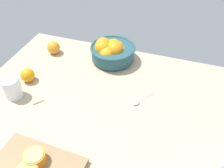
{
  "coord_description": "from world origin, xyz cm",
  "views": [
    {
      "loc": [
        22.05,
        -64.83,
        73.85
      ],
      "look_at": [
        -0.85,
        3.7,
        8.86
      ],
      "focal_mm": 38.21,
      "sensor_mm": 36.0,
      "label": 1
    }
  ],
  "objects_px": {
    "spoon": "(142,100)",
    "loose_orange_0": "(54,48)",
    "fruit_bowl": "(112,51)",
    "orange_half_1": "(35,157)",
    "loose_orange_1": "(28,75)",
    "juice_glass": "(13,89)",
    "cutting_board": "(36,168)"
  },
  "relations": [
    {
      "from": "loose_orange_0",
      "to": "spoon",
      "type": "height_order",
      "value": "loose_orange_0"
    },
    {
      "from": "loose_orange_0",
      "to": "loose_orange_1",
      "type": "xyz_separation_m",
      "value": [
        -0.0,
        -0.24,
        -0.0
      ]
    },
    {
      "from": "juice_glass",
      "to": "cutting_board",
      "type": "distance_m",
      "value": 0.39
    },
    {
      "from": "loose_orange_0",
      "to": "loose_orange_1",
      "type": "distance_m",
      "value": 0.24
    },
    {
      "from": "orange_half_1",
      "to": "spoon",
      "type": "distance_m",
      "value": 0.48
    },
    {
      "from": "juice_glass",
      "to": "orange_half_1",
      "type": "height_order",
      "value": "juice_glass"
    },
    {
      "from": "fruit_bowl",
      "to": "juice_glass",
      "type": "height_order",
      "value": "fruit_bowl"
    },
    {
      "from": "fruit_bowl",
      "to": "spoon",
      "type": "distance_m",
      "value": 0.33
    },
    {
      "from": "juice_glass",
      "to": "loose_orange_1",
      "type": "relative_size",
      "value": 1.46
    },
    {
      "from": "fruit_bowl",
      "to": "spoon",
      "type": "bearing_deg",
      "value": -47.99
    },
    {
      "from": "fruit_bowl",
      "to": "spoon",
      "type": "relative_size",
      "value": 1.73
    },
    {
      "from": "fruit_bowl",
      "to": "orange_half_1",
      "type": "bearing_deg",
      "value": -94.32
    },
    {
      "from": "cutting_board",
      "to": "orange_half_1",
      "type": "xyz_separation_m",
      "value": [
        -0.01,
        0.02,
        0.03
      ]
    },
    {
      "from": "cutting_board",
      "to": "spoon",
      "type": "height_order",
      "value": "cutting_board"
    },
    {
      "from": "cutting_board",
      "to": "loose_orange_1",
      "type": "relative_size",
      "value": 4.62
    },
    {
      "from": "orange_half_1",
      "to": "loose_orange_0",
      "type": "relative_size",
      "value": 1.08
    },
    {
      "from": "fruit_bowl",
      "to": "spoon",
      "type": "height_order",
      "value": "fruit_bowl"
    },
    {
      "from": "fruit_bowl",
      "to": "loose_orange_1",
      "type": "distance_m",
      "value": 0.42
    },
    {
      "from": "fruit_bowl",
      "to": "cutting_board",
      "type": "bearing_deg",
      "value": -93.27
    },
    {
      "from": "orange_half_1",
      "to": "spoon",
      "type": "relative_size",
      "value": 0.55
    },
    {
      "from": "loose_orange_0",
      "to": "loose_orange_1",
      "type": "bearing_deg",
      "value": -90.61
    },
    {
      "from": "spoon",
      "to": "loose_orange_0",
      "type": "bearing_deg",
      "value": 159.2
    },
    {
      "from": "cutting_board",
      "to": "spoon",
      "type": "distance_m",
      "value": 0.49
    },
    {
      "from": "loose_orange_1",
      "to": "loose_orange_0",
      "type": "bearing_deg",
      "value": 89.39
    },
    {
      "from": "loose_orange_0",
      "to": "orange_half_1",
      "type": "bearing_deg",
      "value": -66.38
    },
    {
      "from": "loose_orange_0",
      "to": "loose_orange_1",
      "type": "height_order",
      "value": "loose_orange_0"
    },
    {
      "from": "spoon",
      "to": "orange_half_1",
      "type": "bearing_deg",
      "value": -123.43
    },
    {
      "from": "cutting_board",
      "to": "loose_orange_0",
      "type": "relative_size",
      "value": 4.41
    },
    {
      "from": "spoon",
      "to": "juice_glass",
      "type": "bearing_deg",
      "value": -164.65
    },
    {
      "from": "orange_half_1",
      "to": "loose_orange_0",
      "type": "bearing_deg",
      "value": 113.62
    },
    {
      "from": "loose_orange_0",
      "to": "loose_orange_1",
      "type": "relative_size",
      "value": 1.05
    },
    {
      "from": "juice_glass",
      "to": "orange_half_1",
      "type": "relative_size",
      "value": 1.3
    }
  ]
}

